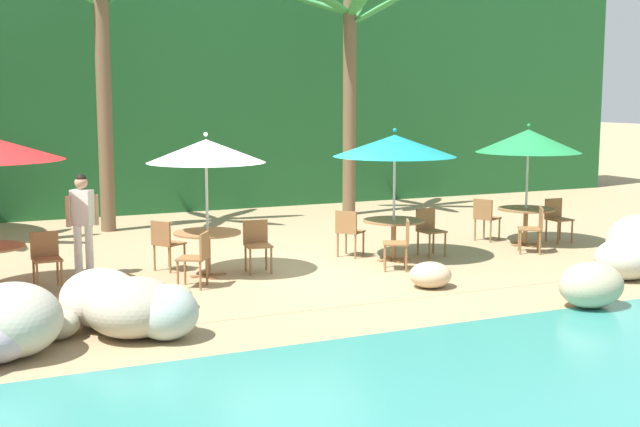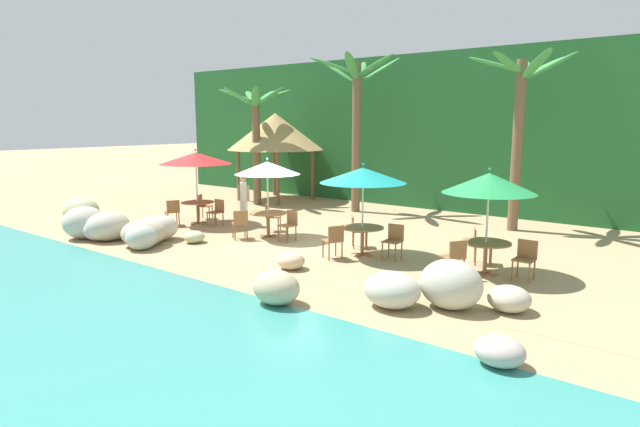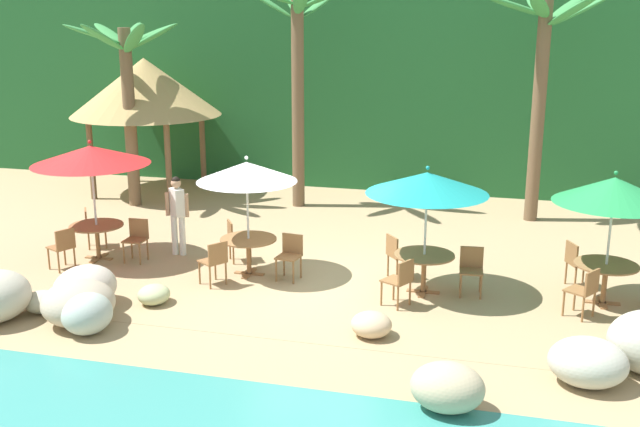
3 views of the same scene
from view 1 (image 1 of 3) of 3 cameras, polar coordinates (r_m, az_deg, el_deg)
The scene contains 23 objects.
ground_plane at distance 14.49m, azimuth -1.97°, elevation -3.85°, with size 120.00×120.00×0.00m, color tan.
terrace_deck at distance 14.49m, azimuth -1.97°, elevation -3.83°, with size 18.00×5.20×0.01m.
foliage_backdrop at distance 22.74m, azimuth -10.96°, elevation 7.93°, with size 28.00×2.40×6.00m.
rock_seawall at distance 11.11m, azimuth -6.54°, elevation -5.49°, with size 15.73×3.07×0.96m.
chair_red_seaward at distance 13.76m, azimuth -17.88°, elevation -2.69°, with size 0.43×0.44×0.87m.
umbrella_white at distance 13.88m, azimuth -7.65°, elevation 4.16°, with size 1.92×1.92×2.37m.
dining_table_white at distance 14.05m, azimuth -7.54°, elevation -1.73°, with size 1.10×1.10×0.74m.
chair_white_seaward at distance 14.32m, azimuth -4.24°, elevation -1.91°, with size 0.47×0.48×0.87m.
chair_white_inland at distance 14.56m, azimuth -10.31°, elevation -1.85°, with size 0.59×0.58×0.87m.
chair_white_left at distance 13.24m, azimuth -8.18°, elevation -2.79°, with size 0.59×0.59×0.87m.
umbrella_teal at distance 15.15m, azimuth 5.02°, elevation 4.54°, with size 2.19×2.19×2.38m.
dining_table_teal at distance 15.30m, azimuth 4.96°, elevation -0.89°, with size 1.10×1.10×0.74m.
chair_teal_seaward at distance 15.88m, azimuth 7.30°, elevation -0.97°, with size 0.45×0.46×0.87m.
chair_teal_inland at distance 15.57m, azimuth 1.93°, elevation -1.09°, with size 0.60×0.59×0.87m.
chair_teal_left at distance 14.48m, azimuth 5.44°, elevation -1.81°, with size 0.57×0.57×0.87m.
umbrella_green at distance 17.13m, azimuth 13.78°, elevation 4.74°, with size 2.04×2.04×2.40m.
dining_table_green at distance 17.27m, azimuth 13.62°, elevation -0.07°, with size 1.10×1.10×0.74m.
chair_green_seaward at distance 17.89m, azimuth 15.56°, elevation -0.19°, with size 0.42×0.43×0.87m.
chair_green_inland at distance 17.60m, azimuth 11.01°, elevation -0.18°, with size 0.56×0.56×0.87m.
chair_green_left at distance 16.46m, azimuth 14.19°, elevation -0.84°, with size 0.59×0.59×0.87m.
palm_tree_second at distance 19.00m, azimuth -14.39°, elevation 10.67°, with size 3.50×3.34×5.81m.
palm_tree_third at distance 21.04m, azimuth 1.98°, elevation 10.24°, with size 3.11×3.19×5.45m.
waiter_in_white at distance 14.33m, azimuth -15.62°, elevation -0.26°, with size 0.52×0.37×1.70m.
Camera 1 is at (-5.51, -13.07, 2.97)m, focal length 47.78 mm.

